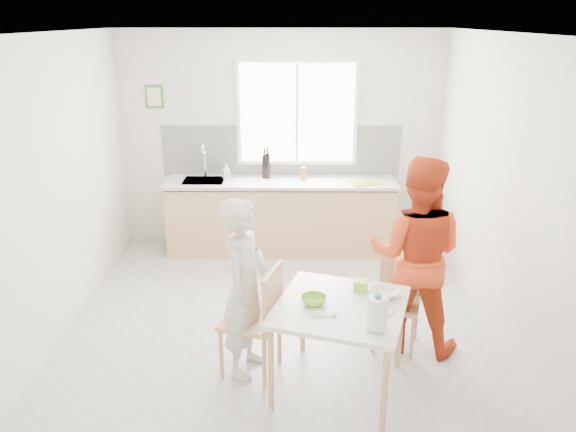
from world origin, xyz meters
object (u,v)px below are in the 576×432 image
Objects in this scene: chair_left at (258,316)px; wine_bottle_b at (265,166)px; chair_far at (398,296)px; wine_bottle_a at (267,166)px; person_red at (415,255)px; bowl_green at (314,300)px; milk_jug at (378,312)px; dining_table at (340,313)px; person_white at (245,288)px; bowl_white at (385,293)px.

chair_left is 3.16× the size of wine_bottle_b.
wine_bottle_a reaches higher than chair_far.
person_red is 8.96× the size of bowl_green.
milk_jug is 3.45m from wine_bottle_b.
bowl_green is 0.65× the size of wine_bottle_b.
wine_bottle_a is (-0.68, 2.94, 0.42)m from dining_table.
person_white reaches higher than bowl_green.
bowl_white is (0.36, 0.15, 0.10)m from dining_table.
milk_jug is (0.23, -0.36, 0.21)m from dining_table.
chair_far is at bearing -54.37° from person_white.
chair_left is at bearing -141.63° from chair_far.
wine_bottle_a is (-1.26, 2.26, 0.61)m from chair_far.
wine_bottle_b is at bearing -161.19° from chair_left.
chair_left is at bearing -88.56° from wine_bottle_b.
person_white is at bearing -91.41° from wine_bottle_a.
person_white is 4.74× the size of wine_bottle_a.
chair_left is at bearing -90.00° from person_white.
chair_far is at bearing 67.56° from bowl_white.
wine_bottle_a is at bearing 122.78° from milk_jug.
chair_far reaches higher than bowl_white.
milk_jug is at bearing -91.38° from chair_far.
milk_jug reaches higher than chair_far.
person_white reaches higher than dining_table.
wine_bottle_a is at bearing 136.49° from chair_far.
wine_bottle_a is (-0.04, 2.73, 0.56)m from chair_left.
dining_table is 0.91m from chair_far.
chair_left reaches higher than bowl_white.
chair_far is at bearing 88.62° from milk_jug.
person_white is 7.73× the size of bowl_green.
person_red is 2.69m from wine_bottle_a.
person_red is 5.49× the size of wine_bottle_a.
person_white reaches higher than chair_far.
bowl_green is 0.58m from bowl_white.
chair_left is 2.96× the size of wine_bottle_a.
wine_bottle_b is at bearing 103.65° from dining_table.
bowl_green is 0.91× the size of bowl_white.
wine_bottle_b reaches higher than milk_jug.
chair_left is 0.26m from person_white.
dining_table is 1.27× the size of chair_left.
chair_far is 0.48× the size of person_red.
wine_bottle_b is at bearing 99.86° from bowl_green.
chair_far is 2.82× the size of wine_bottle_b.
chair_left is 2.80m from wine_bottle_b.
wine_bottle_a is at bearing -41.80° from person_red.
bowl_green is at bearing 51.96° from person_red.
dining_table is 4.68× the size of milk_jug.
bowl_white is at bearing -95.07° from chair_far.
bowl_green is (-0.78, -0.66, 0.30)m from chair_far.
milk_jug is at bearing -74.59° from wine_bottle_a.
wine_bottle_a is (0.07, 2.70, 0.32)m from person_white.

